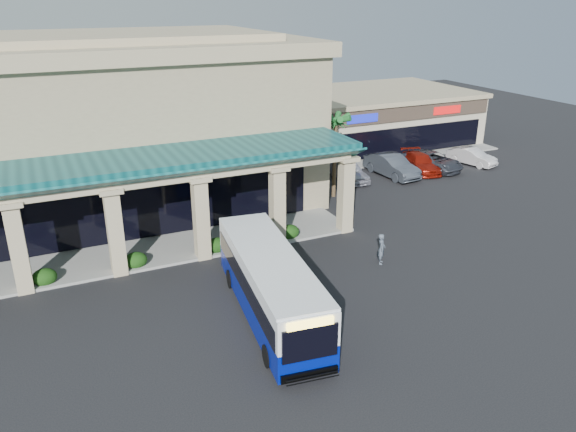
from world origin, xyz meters
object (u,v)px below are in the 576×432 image
car_white (392,166)px  car_silver (349,171)px  transit_bus (270,286)px  pedestrian (381,249)px  car_extra (472,157)px  car_red (421,163)px  car_gray (432,161)px

car_white → car_silver: bearing=167.7°
transit_bus → pedestrian: size_ratio=6.32×
car_extra → car_silver: bearing=161.1°
car_white → car_red: (3.00, 0.16, -0.15)m
car_gray → car_extra: bearing=-17.0°
car_white → car_gray: car_white is taller
car_gray → car_extra: 4.03m
pedestrian → car_white: 15.97m
transit_bus → car_extra: size_ratio=2.54×
car_gray → car_red: bearing=164.1°
car_silver → car_gray: bearing=0.2°
car_silver → car_white: car_white is taller
car_white → car_red: car_white is taller
transit_bus → car_extra: 29.35m
car_extra → car_gray: bearing=160.6°
car_silver → car_extra: car_silver is taller
car_white → car_extra: (8.12, -0.14, -0.17)m
car_silver → car_gray: 7.71m
car_extra → car_red: bearing=160.9°
car_silver → car_extra: 11.74m
transit_bus → car_gray: (21.16, 15.30, -0.76)m
car_gray → transit_bus: bearing=-157.6°
car_silver → car_white: 3.64m
car_silver → car_white: size_ratio=0.84×
car_white → car_extra: bearing=-5.5°
transit_bus → pedestrian: bearing=24.6°
car_silver → car_red: 6.62m
transit_bus → car_red: size_ratio=2.18×
transit_bus → car_silver: bearing=56.4°
car_white → transit_bus: bearing=-142.8°
transit_bus → car_red: 25.28m
car_red → car_extra: (5.12, -0.30, -0.02)m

